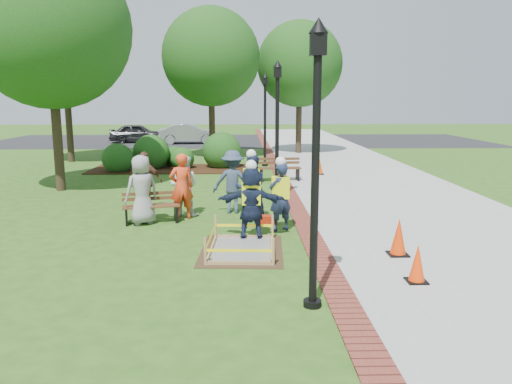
{
  "coord_description": "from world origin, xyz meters",
  "views": [
    {
      "loc": [
        0.18,
        -10.19,
        3.17
      ],
      "look_at": [
        0.5,
        1.2,
        1.0
      ],
      "focal_mm": 35.0,
      "sensor_mm": 36.0,
      "label": 1
    }
  ],
  "objects_px": {
    "wet_concrete_pad": "(242,240)",
    "bench_near": "(151,213)",
    "hivis_worker_a": "(251,200)",
    "hivis_worker_b": "(280,194)",
    "lamp_near": "(316,146)",
    "hivis_worker_c": "(251,186)",
    "cone_front": "(417,264)"
  },
  "relations": [
    {
      "from": "wet_concrete_pad",
      "to": "bench_near",
      "type": "relative_size",
      "value": 1.6
    },
    {
      "from": "hivis_worker_a",
      "to": "hivis_worker_b",
      "type": "bearing_deg",
      "value": 44.15
    },
    {
      "from": "wet_concrete_pad",
      "to": "lamp_near",
      "type": "relative_size",
      "value": 0.56
    },
    {
      "from": "hivis_worker_b",
      "to": "hivis_worker_c",
      "type": "xyz_separation_m",
      "value": [
        -0.67,
        1.02,
        0.03
      ]
    },
    {
      "from": "wet_concrete_pad",
      "to": "hivis_worker_a",
      "type": "relative_size",
      "value": 1.32
    },
    {
      "from": "wet_concrete_pad",
      "to": "bench_near",
      "type": "bearing_deg",
      "value": 133.42
    },
    {
      "from": "wet_concrete_pad",
      "to": "lamp_near",
      "type": "bearing_deg",
      "value": -69.29
    },
    {
      "from": "bench_near",
      "to": "hivis_worker_b",
      "type": "xyz_separation_m",
      "value": [
        3.24,
        -0.87,
        0.65
      ]
    },
    {
      "from": "bench_near",
      "to": "lamp_near",
      "type": "height_order",
      "value": "lamp_near"
    },
    {
      "from": "lamp_near",
      "to": "hivis_worker_c",
      "type": "relative_size",
      "value": 2.28
    },
    {
      "from": "hivis_worker_b",
      "to": "hivis_worker_c",
      "type": "height_order",
      "value": "hivis_worker_c"
    },
    {
      "from": "lamp_near",
      "to": "hivis_worker_c",
      "type": "xyz_separation_m",
      "value": [
        -0.84,
        5.46,
        -1.55
      ]
    },
    {
      "from": "lamp_near",
      "to": "hivis_worker_c",
      "type": "bearing_deg",
      "value": 98.71
    },
    {
      "from": "bench_near",
      "to": "hivis_worker_a",
      "type": "bearing_deg",
      "value": -31.6
    },
    {
      "from": "wet_concrete_pad",
      "to": "hivis_worker_a",
      "type": "xyz_separation_m",
      "value": [
        0.21,
        0.89,
        0.67
      ]
    },
    {
      "from": "hivis_worker_a",
      "to": "lamp_near",
      "type": "bearing_deg",
      "value": -76.98
    },
    {
      "from": "hivis_worker_a",
      "to": "hivis_worker_c",
      "type": "bearing_deg",
      "value": 88.9
    },
    {
      "from": "cone_front",
      "to": "hivis_worker_b",
      "type": "height_order",
      "value": "hivis_worker_b"
    },
    {
      "from": "bench_near",
      "to": "lamp_near",
      "type": "xyz_separation_m",
      "value": [
        3.4,
        -5.32,
        2.23
      ]
    },
    {
      "from": "lamp_near",
      "to": "wet_concrete_pad",
      "type": "bearing_deg",
      "value": 110.71
    },
    {
      "from": "cone_front",
      "to": "lamp_near",
      "type": "bearing_deg",
      "value": -154.26
    },
    {
      "from": "lamp_near",
      "to": "cone_front",
      "type": "bearing_deg",
      "value": 25.74
    },
    {
      "from": "wet_concrete_pad",
      "to": "hivis_worker_b",
      "type": "bearing_deg",
      "value": 59.7
    },
    {
      "from": "wet_concrete_pad",
      "to": "lamp_near",
      "type": "height_order",
      "value": "lamp_near"
    },
    {
      "from": "hivis_worker_b",
      "to": "cone_front",
      "type": "bearing_deg",
      "value": -59.04
    },
    {
      "from": "bench_near",
      "to": "wet_concrete_pad",
      "type": "bearing_deg",
      "value": -46.58
    },
    {
      "from": "cone_front",
      "to": "lamp_near",
      "type": "height_order",
      "value": "lamp_near"
    },
    {
      "from": "lamp_near",
      "to": "hivis_worker_c",
      "type": "height_order",
      "value": "lamp_near"
    },
    {
      "from": "wet_concrete_pad",
      "to": "hivis_worker_c",
      "type": "distance_m",
      "value": 2.7
    },
    {
      "from": "lamp_near",
      "to": "hivis_worker_b",
      "type": "distance_m",
      "value": 4.72
    },
    {
      "from": "hivis_worker_a",
      "to": "hivis_worker_c",
      "type": "relative_size",
      "value": 0.97
    },
    {
      "from": "wet_concrete_pad",
      "to": "hivis_worker_a",
      "type": "distance_m",
      "value": 1.13
    }
  ]
}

